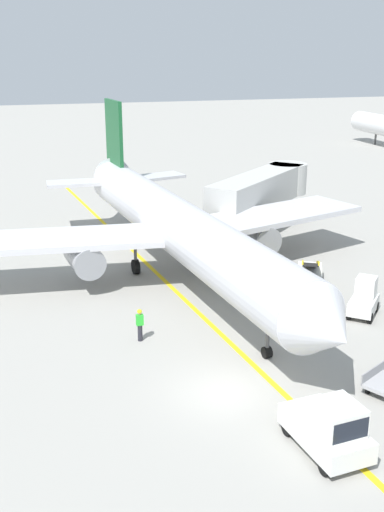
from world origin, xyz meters
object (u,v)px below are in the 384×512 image
Objects in this scene: belt_loader_forward_hold at (310,274)px; ground_crew_marshaller at (140,324)px; belt_loader_aft_hold at (281,278)px; safety_cone_wingtip_right at (248,252)px; pushback_tug at (329,428)px; baggage_tug_near_wing at (364,299)px; airliner at (175,225)px; safety_cone_nose_left at (231,267)px; jet_bridge at (265,188)px.

belt_loader_forward_hold reaches higher than ground_crew_marshaller.
belt_loader_aft_hold is 10.15× the size of safety_cone_wingtip_right.
belt_loader_aft_hold is at bearing -173.15° from belt_loader_forward_hold.
pushback_tug reaches higher than baggage_tug_near_wing.
safety_cone_wingtip_right is (-1.33, 6.85, -0.56)m from belt_loader_forward_hold.
airliner is 5.00m from safety_cone_nose_left.
baggage_tug_near_wing is at bearing -1.45° from ground_crew_marshaller.
baggage_tug_near_wing reaches higher than ground_crew_marshaller.
ground_crew_marshaller is (-9.59, -4.28, 0.13)m from belt_loader_aft_hold.
pushback_tug is at bearing -88.54° from airliner.
safety_cone_nose_left is (-1.64, 4.40, -0.56)m from belt_loader_aft_hold.
belt_loader_aft_hold reaches higher than safety_cone_wingtip_right.
belt_loader_aft_hold reaches higher than safety_cone_nose_left.
safety_cone_nose_left is 3.53m from safety_cone_wingtip_right.
airliner is 12.36m from baggage_tug_near_wing.
baggage_tug_near_wing reaches higher than safety_cone_nose_left.
jet_bridge is at bearing 54.16° from safety_cone_nose_left.
safety_cone_nose_left is (7.95, 8.68, -0.69)m from ground_crew_marshaller.
belt_loader_forward_hold is at bearing -48.96° from safety_cone_nose_left.
belt_loader_aft_hold is at bearing 121.71° from baggage_tug_near_wing.
baggage_tug_near_wing is at bearing -93.74° from jet_bridge.
belt_loader_aft_hold is (-1.98, -0.24, 0.00)m from belt_loader_forward_hold.
belt_loader_aft_hold reaches higher than ground_crew_marshaller.
jet_bridge reaches higher than belt_loader_forward_hold.
airliner is at bearing -154.84° from safety_cone_wingtip_right.
airliner is 7.03× the size of belt_loader_forward_hold.
belt_loader_forward_hold reaches higher than pushback_tug.
ground_crew_marshaller is at bearing -115.85° from airliner.
safety_cone_nose_left is 1.00× the size of safety_cone_wingtip_right.
ground_crew_marshaller is (-13.52, -16.38, -2.63)m from jet_bridge.
baggage_tug_near_wing is at bearing -79.98° from belt_loader_forward_hold.
pushback_tug is at bearing -104.20° from safety_cone_wingtip_right.
airliner is 9.76m from ground_crew_marshaller.
pushback_tug is 15.96m from belt_loader_aft_hold.
belt_loader_aft_hold is at bearing -69.60° from safety_cone_nose_left.
safety_cone_wingtip_right is at bearing 84.75° from belt_loader_aft_hold.
jet_bridge is 6.56× the size of ground_crew_marshaller.
belt_loader_aft_hold reaches higher than pushback_tug.
airliner is 13.34× the size of baggage_tug_near_wing.
jet_bridge is 2.22× the size of belt_loader_forward_hold.
ground_crew_marshaller is 3.86× the size of safety_cone_wingtip_right.
safety_cone_nose_left is at bearing 116.46° from baggage_tug_near_wing.
airliner reaches higher than ground_crew_marshaller.
ground_crew_marshaller is (-4.11, -8.49, -2.51)m from airliner.
airliner is 80.32× the size of safety_cone_wingtip_right.
airliner is 12.28m from jet_bridge.
safety_cone_wingtip_right is (0.65, 7.09, -0.56)m from belt_loader_aft_hold.
jet_bridge is (9.40, 7.89, 0.12)m from airliner.
safety_cone_wingtip_right is (6.12, 2.88, -3.20)m from airliner.
jet_bridge is 2.50× the size of belt_loader_aft_hold.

